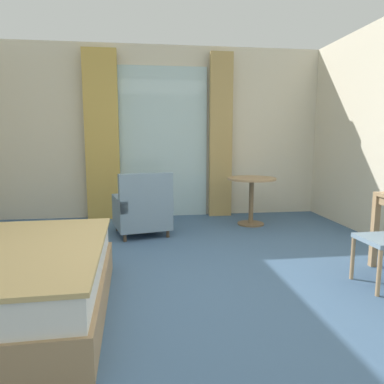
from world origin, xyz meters
TOP-DOWN VIEW (x-y plane):
  - ground at (0.00, 0.00)m, footprint 6.07×6.75m
  - wall_back at (0.00, 3.12)m, footprint 5.67×0.12m
  - balcony_glass_door at (0.06, 3.04)m, footprint 1.47×0.02m
  - curtain_panel_left at (-0.90, 2.94)m, footprint 0.53×0.10m
  - curtain_panel_right at (1.02, 2.94)m, footprint 0.37×0.10m
  - armchair_by_window at (-0.28, 1.85)m, footprint 0.83×0.84m
  - round_cafe_table at (1.35, 2.23)m, footprint 0.72×0.72m

SIDE VIEW (x-z plane):
  - ground at x=0.00m, z-range -0.10..0.00m
  - armchair_by_window at x=-0.28m, z-range -0.09..0.77m
  - round_cafe_table at x=1.35m, z-range 0.18..0.89m
  - balcony_glass_door at x=0.06m, z-range 0.00..2.44m
  - curtain_panel_left at x=-0.90m, z-range 0.00..2.67m
  - curtain_panel_right at x=1.02m, z-range 0.00..2.67m
  - wall_back at x=0.00m, z-range 0.00..2.78m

